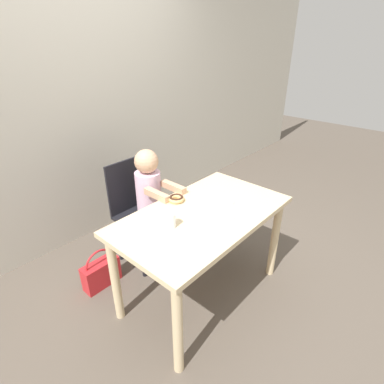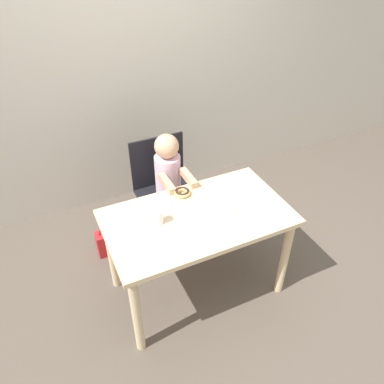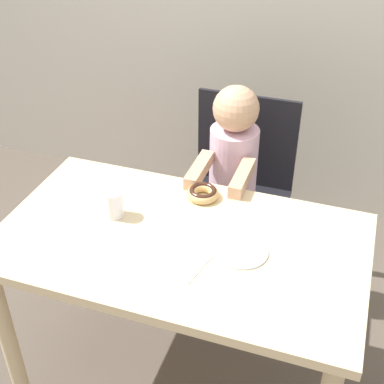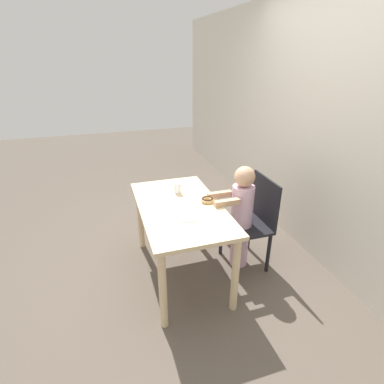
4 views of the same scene
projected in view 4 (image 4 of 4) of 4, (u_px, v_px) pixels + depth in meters
The scene contains 10 objects.
ground_plane at pixel (181, 272), 2.89m from camera, with size 12.00×12.00×0.00m, color brown.
wall_back at pixel (326, 134), 2.74m from camera, with size 8.00×0.05×2.50m.
dining_table at pixel (180, 217), 2.63m from camera, with size 1.23×0.70×0.73m.
chair at pixel (252, 220), 2.86m from camera, with size 0.46×0.39×0.90m.
child_figure at pixel (241, 215), 2.80m from camera, with size 0.22×0.41×1.03m.
donut at pixel (207, 200), 2.64m from camera, with size 0.12×0.12×0.04m.
napkin at pixel (177, 205), 2.59m from camera, with size 0.35×0.35×0.00m.
handbag at pixel (225, 227), 3.42m from camera, with size 0.29×0.11×0.34m.
cup at pixel (177, 188), 2.80m from camera, with size 0.07×0.07×0.10m.
plate at pixel (187, 217), 2.40m from camera, with size 0.17×0.17×0.01m.
Camera 4 is at (2.22, -0.59, 1.92)m, focal length 28.00 mm.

